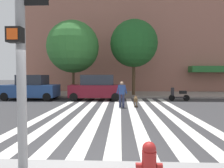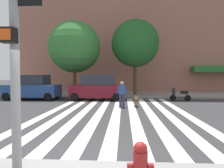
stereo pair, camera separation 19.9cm
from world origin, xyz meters
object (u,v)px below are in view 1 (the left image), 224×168
at_px(parked_car_behind_first, 96,88).
at_px(street_tree_middle, 134,44).
at_px(parked_car_near_curb, 31,88).
at_px(parked_scooter, 179,95).
at_px(street_tree_nearest, 73,47).
at_px(fire_hydrant, 149,165).
at_px(dog_on_leash, 136,100).
at_px(pedestrian_dog_walker, 122,93).

relative_size(parked_car_behind_first, street_tree_middle, 0.59).
relative_size(parked_car_near_curb, parked_scooter, 2.72).
distance_m(street_tree_nearest, street_tree_middle, 5.84).
relative_size(fire_hydrant, dog_on_leash, 0.70).
distance_m(parked_car_behind_first, pedestrian_dog_walker, 4.25).
height_order(street_tree_nearest, dog_on_leash, street_tree_nearest).
bearing_deg(street_tree_middle, parked_car_near_curb, -160.51).
xyz_separation_m(parked_car_near_curb, dog_on_leash, (8.44, -3.25, -0.52)).
height_order(pedestrian_dog_walker, dog_on_leash, pedestrian_dog_walker).
xyz_separation_m(fire_hydrant, parked_car_behind_first, (-2.47, 12.89, 0.49)).
bearing_deg(dog_on_leash, pedestrian_dog_walker, -153.36).
relative_size(fire_hydrant, street_tree_nearest, 0.11).
height_order(street_tree_middle, dog_on_leash, street_tree_middle).
distance_m(fire_hydrant, dog_on_leash, 9.65).
relative_size(fire_hydrant, street_tree_middle, 0.11).
relative_size(street_tree_nearest, dog_on_leash, 6.54).
relative_size(parked_car_behind_first, pedestrian_dog_walker, 2.61).
bearing_deg(parked_car_near_curb, dog_on_leash, -21.05).
bearing_deg(street_tree_nearest, pedestrian_dog_walker, -53.84).
bearing_deg(pedestrian_dog_walker, parked_car_near_curb, 153.80).
bearing_deg(dog_on_leash, street_tree_nearest, 133.36).
distance_m(street_tree_middle, pedestrian_dog_walker, 8.07).
bearing_deg(pedestrian_dog_walker, street_tree_middle, 79.98).
relative_size(parked_car_behind_first, dog_on_leash, 3.95).
bearing_deg(dog_on_leash, parked_car_near_curb, 158.95).
relative_size(fire_hydrant, parked_scooter, 0.47).
relative_size(street_tree_middle, dog_on_leash, 6.69).
bearing_deg(parked_car_near_curb, parked_scooter, -1.37).
xyz_separation_m(pedestrian_dog_walker, dog_on_leash, (0.91, 0.46, -0.48)).
relative_size(parked_car_behind_first, parked_scooter, 2.63).
height_order(fire_hydrant, pedestrian_dog_walker, pedestrian_dog_walker).
distance_m(fire_hydrant, street_tree_nearest, 16.81).
distance_m(parked_scooter, pedestrian_dog_walker, 5.74).
height_order(parked_car_near_curb, street_tree_nearest, street_tree_nearest).
relative_size(street_tree_middle, pedestrian_dog_walker, 4.42).
relative_size(pedestrian_dog_walker, dog_on_leash, 1.51).
distance_m(fire_hydrant, street_tree_middle, 16.64).
distance_m(fire_hydrant, parked_car_near_curb, 15.13).
distance_m(fire_hydrant, pedestrian_dog_walker, 9.20).
distance_m(fire_hydrant, parked_car_behind_first, 13.13).
xyz_separation_m(parked_scooter, pedestrian_dog_walker, (-4.59, -3.42, 0.45)).
bearing_deg(parked_car_behind_first, pedestrian_dog_walker, -60.70).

